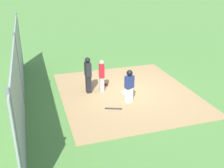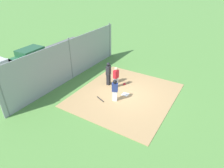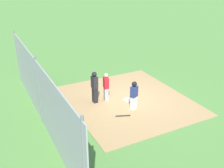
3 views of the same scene
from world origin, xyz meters
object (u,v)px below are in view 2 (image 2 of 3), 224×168
(parked_car_green, at_px, (30,56))
(umpire, at_px, (108,73))
(baseball_bat, at_px, (100,99))
(catcher, at_px, (116,77))
(home_plate, at_px, (125,94))
(runner, at_px, (115,89))
(catcher_mask, at_px, (124,84))

(parked_car_green, bearing_deg, umpire, 88.18)
(baseball_bat, bearing_deg, catcher, -70.04)
(catcher, height_order, baseball_bat, catcher)
(home_plate, distance_m, catcher, 1.50)
(umpire, xyz_separation_m, runner, (1.62, 1.52, -0.07))
(catcher, bearing_deg, parked_car_green, -167.98)
(baseball_bat, bearing_deg, umpire, -51.77)
(umpire, bearing_deg, runner, -51.36)
(catcher, bearing_deg, umpire, -172.23)
(runner, bearing_deg, parked_car_green, 58.74)
(baseball_bat, height_order, parked_car_green, parked_car_green)
(home_plate, xyz_separation_m, catcher, (-0.57, -1.11, 0.83))
(catcher, distance_m, parked_car_green, 9.41)
(catcher, distance_m, catcher_mask, 1.07)
(catcher, bearing_deg, home_plate, -15.94)
(runner, height_order, catcher_mask, runner)
(home_plate, height_order, parked_car_green, parked_car_green)
(catcher, xyz_separation_m, baseball_bat, (2.01, -0.04, -0.81))
(umpire, bearing_deg, parked_car_green, 176.58)
(baseball_bat, distance_m, catcher_mask, 2.67)
(home_plate, relative_size, baseball_bat, 0.58)
(home_plate, bearing_deg, catcher, -117.21)
(home_plate, xyz_separation_m, parked_car_green, (-0.45, -10.52, 0.57))
(catcher, bearing_deg, baseball_bat, -79.79)
(home_plate, distance_m, baseball_bat, 1.84)
(baseball_bat, xyz_separation_m, catcher_mask, (-2.63, 0.44, 0.03))
(runner, distance_m, catcher_mask, 2.39)
(runner, bearing_deg, umpire, 19.98)
(home_plate, bearing_deg, catcher_mask, -149.09)
(runner, xyz_separation_m, catcher_mask, (-2.20, -0.45, -0.83))
(catcher_mask, bearing_deg, umpire, -61.64)
(home_plate, relative_size, catcher_mask, 1.83)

